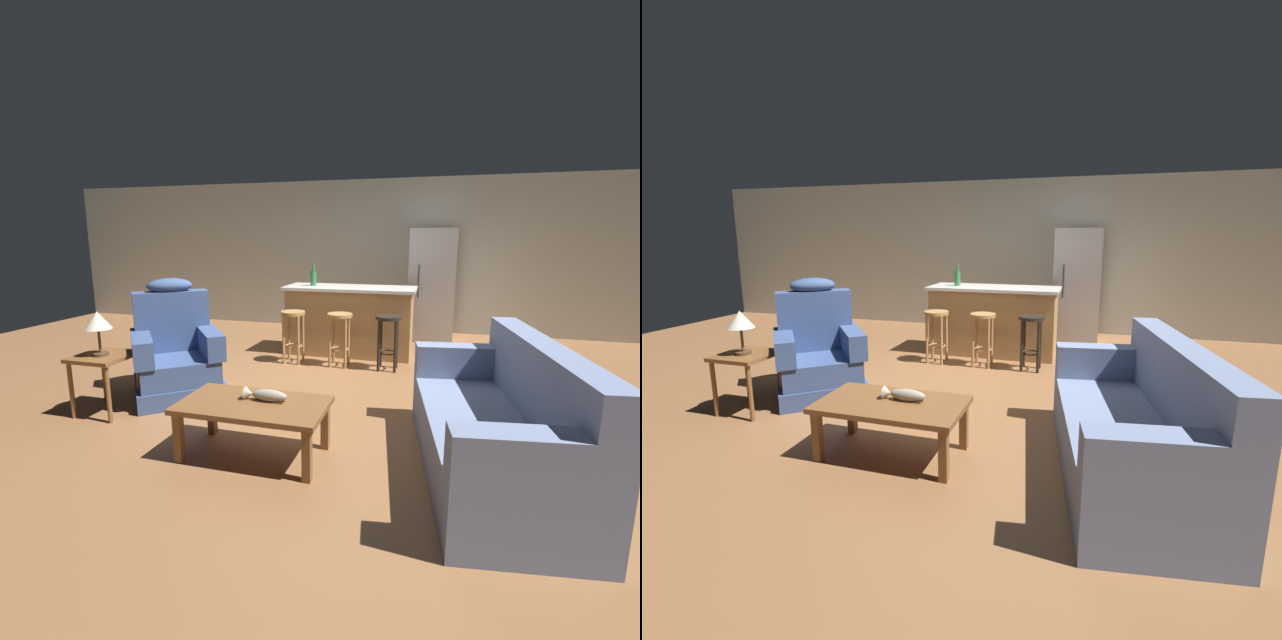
% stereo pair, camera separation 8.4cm
% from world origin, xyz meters
% --- Properties ---
extents(ground_plane, '(12.00, 12.00, 0.00)m').
position_xyz_m(ground_plane, '(0.00, 0.00, 0.00)').
color(ground_plane, brown).
extents(back_wall, '(12.00, 0.05, 2.60)m').
position_xyz_m(back_wall, '(0.00, 3.12, 1.30)').
color(back_wall, '#B2B2A3').
rests_on(back_wall, ground_plane).
extents(coffee_table, '(1.10, 0.60, 0.42)m').
position_xyz_m(coffee_table, '(-0.11, -1.69, 0.36)').
color(coffee_table, brown).
rests_on(coffee_table, ground_plane).
extents(fish_figurine, '(0.34, 0.10, 0.10)m').
position_xyz_m(fish_figurine, '(-0.03, -1.63, 0.46)').
color(fish_figurine, '#4C3823').
rests_on(fish_figurine, coffee_table).
extents(couch, '(1.10, 2.00, 0.94)m').
position_xyz_m(couch, '(1.62, -1.46, 0.34)').
color(couch, '#707FA3').
rests_on(couch, ground_plane).
extents(recliner_near_lamp, '(1.18, 1.18, 1.20)m').
position_xyz_m(recliner_near_lamp, '(-1.43, -0.68, 0.42)').
color(recliner_near_lamp, '#384C7A').
rests_on(recliner_near_lamp, ground_plane).
extents(end_table, '(0.48, 0.48, 0.56)m').
position_xyz_m(end_table, '(-1.78, -1.31, 0.46)').
color(end_table, brown).
rests_on(end_table, ground_plane).
extents(table_lamp, '(0.24, 0.24, 0.41)m').
position_xyz_m(table_lamp, '(-1.77, -1.34, 0.87)').
color(table_lamp, '#4C3823').
rests_on(table_lamp, end_table).
extents(kitchen_island, '(1.80, 0.70, 0.95)m').
position_xyz_m(kitchen_island, '(0.00, 1.35, 0.48)').
color(kitchen_island, '#AD7F4C').
rests_on(kitchen_island, ground_plane).
extents(bar_stool_left, '(0.32, 0.32, 0.68)m').
position_xyz_m(bar_stool_left, '(-0.62, 0.72, 0.47)').
color(bar_stool_left, '#A87A47').
rests_on(bar_stool_left, ground_plane).
extents(bar_stool_middle, '(0.32, 0.32, 0.68)m').
position_xyz_m(bar_stool_middle, '(-0.00, 0.72, 0.47)').
color(bar_stool_middle, '#A87A47').
rests_on(bar_stool_middle, ground_plane).
extents(bar_stool_right, '(0.32, 0.32, 0.68)m').
position_xyz_m(bar_stool_right, '(0.61, 0.72, 0.47)').
color(bar_stool_right, black).
rests_on(bar_stool_right, ground_plane).
extents(refrigerator, '(0.70, 0.69, 1.76)m').
position_xyz_m(refrigerator, '(1.08, 2.55, 0.88)').
color(refrigerator, '#B7B7BC').
rests_on(refrigerator, ground_plane).
extents(bottle_tall_green, '(0.09, 0.09, 0.29)m').
position_xyz_m(bottle_tall_green, '(-0.53, 1.35, 1.06)').
color(bottle_tall_green, '#2D6B38').
rests_on(bottle_tall_green, kitchen_island).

